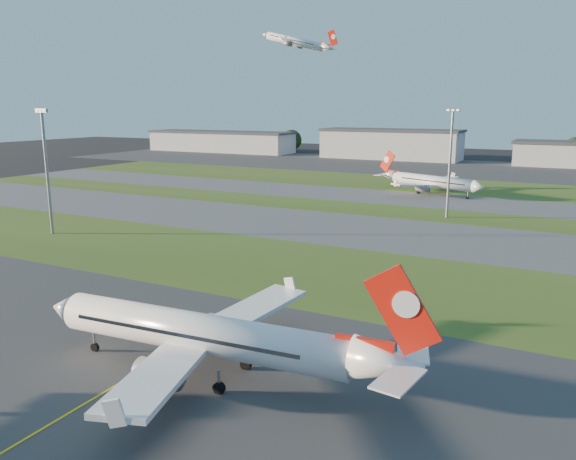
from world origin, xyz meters
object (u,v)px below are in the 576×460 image
Objects in this scene: light_mast_centre at (450,156)px; airliner_parked at (203,335)px; airliner_taxiing at (432,182)px; light_mast_west at (46,163)px.

airliner_parked is at bearing -92.36° from light_mast_centre.
airliner_parked is 1.16× the size of airliner_taxiing.
airliner_parked is 94.32m from light_mast_centre.
light_mast_centre is at bearing 83.56° from airliner_parked.
light_mast_centre is (3.87, 93.65, 10.57)m from airliner_parked.
airliner_parked is at bearing -29.65° from light_mast_west.
airliner_parked is 129.61m from airliner_taxiing.
light_mast_west is (-66.13, 37.65, 10.57)m from airliner_parked.
light_mast_centre is (12.26, -35.69, 10.95)m from airliner_taxiing.
airliner_taxiing is 39.29m from light_mast_centre.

